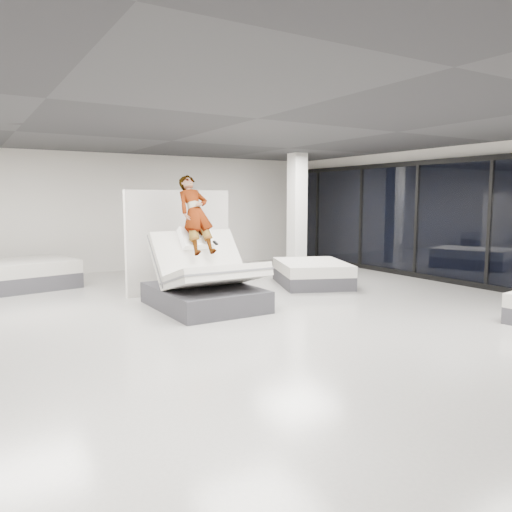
% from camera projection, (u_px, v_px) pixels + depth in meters
% --- Properties ---
extents(room, '(14.00, 14.04, 3.20)m').
position_uv_depth(room, '(258.00, 224.00, 7.76)').
color(room, '#ABA8A2').
rests_on(room, ground).
extents(hero_bed, '(1.69, 2.22, 1.49)m').
position_uv_depth(hero_bed, '(205.00, 284.00, 9.07)').
color(hero_bed, '#313135').
rests_on(hero_bed, floor).
extents(person, '(0.61, 1.61, 1.13)m').
position_uv_depth(person, '(196.00, 232.00, 9.26)').
color(person, slate).
rests_on(person, hero_bed).
extents(remote, '(0.05, 0.14, 0.08)m').
position_uv_depth(remote, '(215.00, 243.00, 9.10)').
color(remote, black).
rests_on(remote, person).
extents(divider_panel, '(2.38, 0.27, 2.16)m').
position_uv_depth(divider_panel, '(179.00, 241.00, 10.58)').
color(divider_panel, silver).
rests_on(divider_panel, floor).
extents(flat_bed_right_far, '(2.11, 2.38, 0.54)m').
position_uv_depth(flat_bed_right_far, '(312.00, 273.00, 11.52)').
color(flat_bed_right_far, '#313135').
rests_on(flat_bed_right_far, floor).
extents(flat_bed_left_far, '(2.55, 2.10, 0.62)m').
position_uv_depth(flat_bed_left_far, '(18.00, 275.00, 11.02)').
color(flat_bed_left_far, '#313135').
rests_on(flat_bed_left_far, floor).
extents(column, '(0.40, 0.40, 3.20)m').
position_uv_depth(column, '(297.00, 213.00, 13.64)').
color(column, white).
rests_on(column, floor).
extents(storefront_glazing, '(0.12, 13.40, 2.92)m').
position_uv_depth(storefront_glazing, '(490.00, 223.00, 10.80)').
color(storefront_glazing, '#202536').
rests_on(storefront_glazing, floor).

